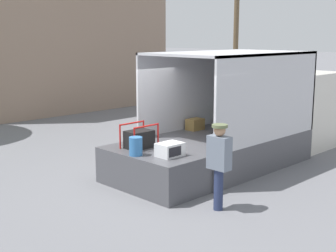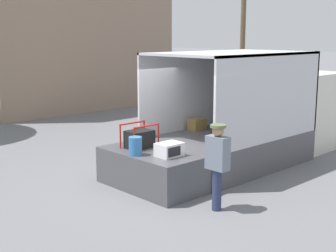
{
  "view_description": "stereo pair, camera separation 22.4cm",
  "coord_description": "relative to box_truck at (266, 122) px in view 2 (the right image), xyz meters",
  "views": [
    {
      "loc": [
        -7.35,
        -7.29,
        3.32
      ],
      "look_at": [
        -0.35,
        -0.2,
        1.37
      ],
      "focal_mm": 50.0,
      "sensor_mm": 36.0,
      "label": 1
    },
    {
      "loc": [
        -7.19,
        -7.44,
        3.32
      ],
      "look_at": [
        -0.35,
        -0.2,
        1.37
      ],
      "focal_mm": 50.0,
      "sensor_mm": 36.0,
      "label": 2
    }
  ],
  "objects": [
    {
      "name": "ground_plane",
      "position": [
        -3.6,
        -0.0,
        -0.93
      ],
      "size": [
        160.0,
        160.0,
        0.0
      ],
      "primitive_type": "plane",
      "color": "slate"
    },
    {
      "name": "box_truck",
      "position": [
        0.0,
        0.0,
        0.0
      ],
      "size": [
        6.11,
        2.49,
        2.9
      ],
      "color": "silver",
      "rests_on": "ground"
    },
    {
      "name": "tailgate_deck",
      "position": [
        -4.25,
        -0.0,
        -0.52
      ],
      "size": [
        1.3,
        2.37,
        0.82
      ],
      "primitive_type": "cube",
      "color": "#4C4C51",
      "rests_on": "ground"
    },
    {
      "name": "microwave",
      "position": [
        -4.26,
        -0.57,
        0.03
      ],
      "size": [
        0.54,
        0.41,
        0.28
      ],
      "color": "white",
      "rests_on": "tailgate_deck"
    },
    {
      "name": "portable_generator",
      "position": [
        -4.22,
        0.43,
        0.09
      ],
      "size": [
        0.73,
        0.53,
        0.55
      ],
      "color": "black",
      "rests_on": "tailgate_deck"
    },
    {
      "name": "orange_bucket",
      "position": [
        -4.73,
        -0.02,
        0.08
      ],
      "size": [
        0.28,
        0.28,
        0.39
      ],
      "color": "#3370B2",
      "rests_on": "tailgate_deck"
    },
    {
      "name": "worker_person",
      "position": [
        -4.26,
        -1.89,
        0.09
      ],
      "size": [
        0.3,
        0.44,
        1.68
      ],
      "color": "navy",
      "rests_on": "ground"
    },
    {
      "name": "pickup_truck_blue",
      "position": [
        7.88,
        2.04,
        -0.33
      ],
      "size": [
        5.51,
        1.99,
        1.48
      ],
      "color": "navy",
      "rests_on": "ground"
    },
    {
      "name": "utility_pole",
      "position": [
        9.96,
        8.6,
        3.13
      ],
      "size": [
        1.8,
        0.28,
        7.82
      ],
      "color": "brown",
      "rests_on": "ground"
    }
  ]
}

